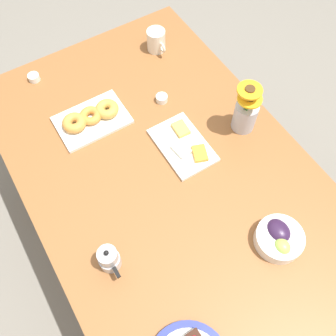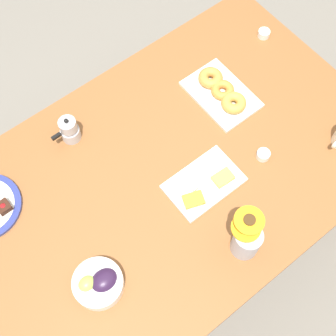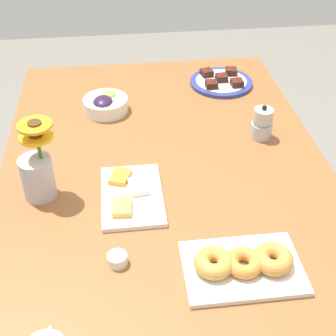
{
  "view_description": "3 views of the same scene",
  "coord_description": "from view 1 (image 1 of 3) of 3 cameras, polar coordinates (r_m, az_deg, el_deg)",
  "views": [
    {
      "loc": [
        0.56,
        -0.35,
        1.95
      ],
      "look_at": [
        0.0,
        0.0,
        0.78
      ],
      "focal_mm": 40.0,
      "sensor_mm": 36.0,
      "label": 1
    },
    {
      "loc": [
        0.43,
        0.55,
        2.23
      ],
      "look_at": [
        0.0,
        0.0,
        0.78
      ],
      "focal_mm": 50.0,
      "sensor_mm": 36.0,
      "label": 2
    },
    {
      "loc": [
        -1.07,
        0.13,
        1.61
      ],
      "look_at": [
        0.0,
        0.0,
        0.78
      ],
      "focal_mm": 50.0,
      "sensor_mm": 36.0,
      "label": 3
    }
  ],
  "objects": [
    {
      "name": "ground_plane",
      "position": [
        2.06,
        0.0,
        -10.72
      ],
      "size": [
        6.0,
        6.0,
        0.0
      ],
      "primitive_type": "plane",
      "color": "slate"
    },
    {
      "name": "croissant_platter",
      "position": [
        1.53,
        -11.61,
        7.51
      ],
      "size": [
        0.19,
        0.28,
        0.05
      ],
      "color": "white",
      "rests_on": "dining_table"
    },
    {
      "name": "dining_table",
      "position": [
        1.46,
        0.0,
        -2.42
      ],
      "size": [
        1.6,
        1.0,
        0.74
      ],
      "color": "brown",
      "rests_on": "ground_plane"
    },
    {
      "name": "jam_cup_honey",
      "position": [
        1.57,
        -0.96,
        10.59
      ],
      "size": [
        0.05,
        0.05,
        0.03
      ],
      "color": "white",
      "rests_on": "dining_table"
    },
    {
      "name": "cheese_platter",
      "position": [
        1.44,
        2.37,
        3.56
      ],
      "size": [
        0.26,
        0.17,
        0.03
      ],
      "color": "white",
      "rests_on": "dining_table"
    },
    {
      "name": "moka_pot",
      "position": [
        1.22,
        -8.96,
        -13.51
      ],
      "size": [
        0.11,
        0.07,
        0.12
      ],
      "color": "#B7B7BC",
      "rests_on": "dining_table"
    },
    {
      "name": "coffee_mug",
      "position": [
        1.75,
        -1.79,
        18.88
      ],
      "size": [
        0.12,
        0.08,
        0.1
      ],
      "color": "silver",
      "rests_on": "dining_table"
    },
    {
      "name": "grape_bowl",
      "position": [
        1.3,
        16.56,
        -10.18
      ],
      "size": [
        0.16,
        0.16,
        0.07
      ],
      "color": "white",
      "rests_on": "dining_table"
    },
    {
      "name": "flower_vase",
      "position": [
        1.46,
        11.71,
        8.11
      ],
      "size": [
        0.1,
        0.11,
        0.24
      ],
      "color": "#B2B2BC",
      "rests_on": "dining_table"
    },
    {
      "name": "jam_cup_berry",
      "position": [
        1.74,
        -19.78,
        12.89
      ],
      "size": [
        0.05,
        0.05,
        0.03
      ],
      "color": "white",
      "rests_on": "dining_table"
    }
  ]
}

